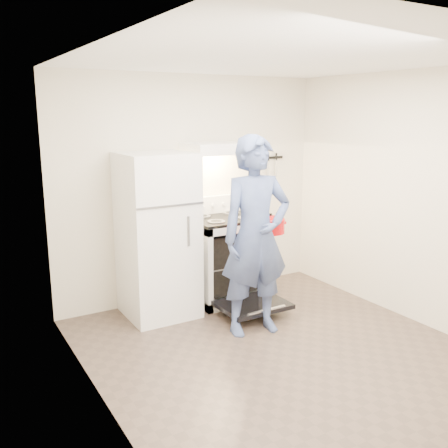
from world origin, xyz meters
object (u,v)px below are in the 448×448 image
(person, at_px, (256,237))
(dutch_oven, at_px, (270,226))
(stove_body, at_px, (224,260))
(tea_kettle, at_px, (194,206))
(refrigerator, at_px, (158,236))

(person, distance_m, dutch_oven, 0.41)
(stove_body, bearing_deg, dutch_oven, -76.91)
(person, bearing_deg, stove_body, 86.73)
(tea_kettle, bearing_deg, person, -84.29)
(tea_kettle, xyz_separation_m, dutch_oven, (0.44, -0.83, -0.11))
(refrigerator, distance_m, stove_body, 0.90)
(stove_body, xyz_separation_m, tea_kettle, (-0.29, 0.17, 0.61))
(stove_body, xyz_separation_m, person, (-0.18, -0.90, 0.49))
(dutch_oven, bearing_deg, tea_kettle, 117.85)
(refrigerator, distance_m, tea_kettle, 0.60)
(stove_body, height_order, dutch_oven, dutch_oven)
(stove_body, height_order, person, person)
(tea_kettle, bearing_deg, refrigerator, -159.36)
(refrigerator, bearing_deg, dutch_oven, -33.43)
(stove_body, relative_size, dutch_oven, 2.53)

